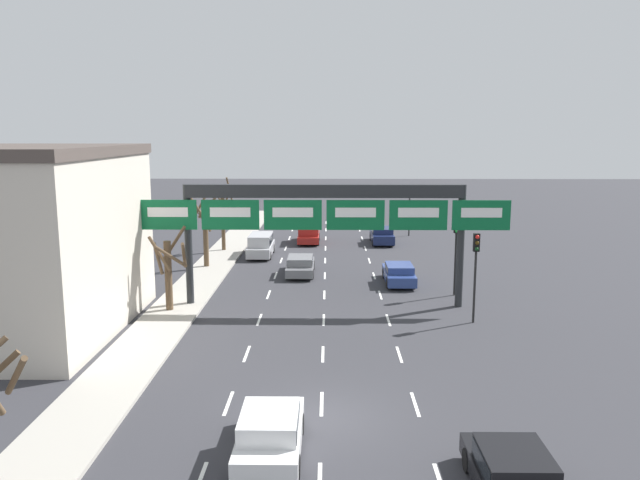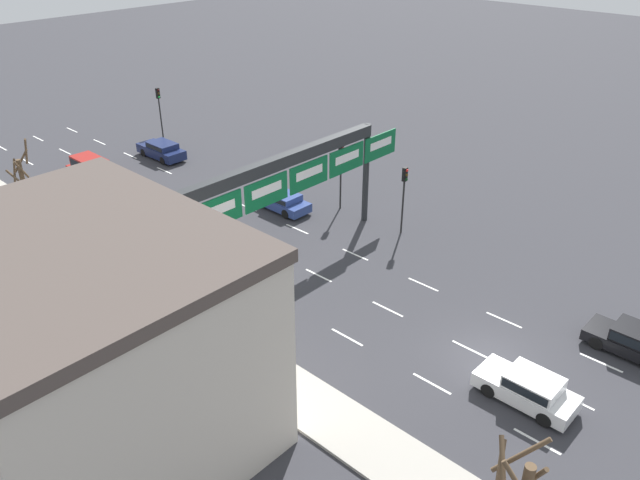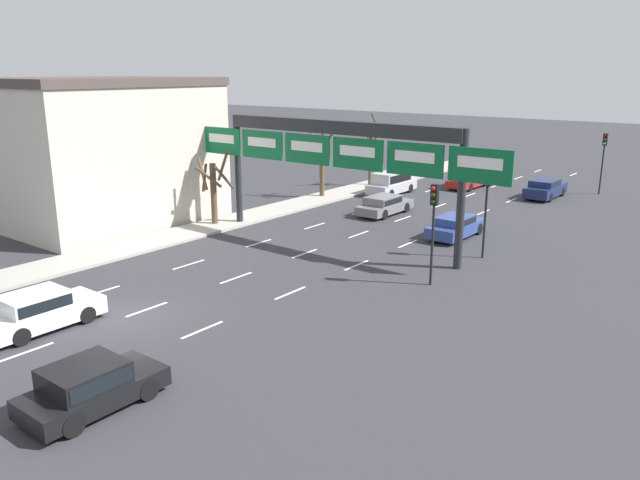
{
  "view_description": "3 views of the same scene",
  "coord_description": "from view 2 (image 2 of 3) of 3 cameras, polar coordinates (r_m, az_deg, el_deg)",
  "views": [
    {
      "loc": [
        0.22,
        -19.69,
        9.44
      ],
      "look_at": [
        -0.17,
        9.7,
        4.38
      ],
      "focal_mm": 35.0,
      "sensor_mm": 36.0,
      "label": 1
    },
    {
      "loc": [
        -22.44,
        -9.89,
        18.95
      ],
      "look_at": [
        -2.25,
        8.8,
        4.04
      ],
      "focal_mm": 35.0,
      "sensor_mm": 36.0,
      "label": 2
    },
    {
      "loc": [
        19.87,
        -13.15,
        9.3
      ],
      "look_at": [
        2.52,
        9.09,
        1.58
      ],
      "focal_mm": 35.0,
      "sensor_mm": 36.0,
      "label": 3
    }
  ],
  "objects": [
    {
      "name": "tree_bare_closest",
      "position": [
        39.5,
        -22.04,
        2.05
      ],
      "size": [
        1.8,
        1.83,
        5.24
      ],
      "color": "brown",
      "rests_on": "sidewalk_left"
    },
    {
      "name": "traffic_light_far_end",
      "position": [
        58.28,
        -14.5,
        12.02
      ],
      "size": [
        0.3,
        0.35,
        4.66
      ],
      "color": "black",
      "rests_on": "ground_plane"
    },
    {
      "name": "tree_bare_third",
      "position": [
        31.1,
        -12.21,
        -4.32
      ],
      "size": [
        2.07,
        2.2,
        4.45
      ],
      "color": "brown",
      "rests_on": "sidewalk_left"
    },
    {
      "name": "suv_red",
      "position": [
        51.63,
        -20.25,
        6.26
      ],
      "size": [
        1.86,
        4.49,
        1.72
      ],
      "color": "maroon",
      "rests_on": "ground_plane"
    },
    {
      "name": "car_grey",
      "position": [
        41.72,
        -12.16,
        1.81
      ],
      "size": [
        1.83,
        4.58,
        1.27
      ],
      "color": "slate",
      "rests_on": "ground_plane"
    },
    {
      "name": "car_white",
      "position": [
        28.69,
        18.53,
        -12.68
      ],
      "size": [
        1.87,
        4.27,
        1.44
      ],
      "color": "silver",
      "rests_on": "ground_plane"
    },
    {
      "name": "car_black",
      "position": [
        33.37,
        26.68,
        -8.12
      ],
      "size": [
        1.92,
        3.99,
        1.39
      ],
      "color": "black",
      "rests_on": "ground_plane"
    },
    {
      "name": "ground_plane",
      "position": [
        30.99,
        15.19,
        -10.43
      ],
      "size": [
        220.0,
        220.0,
        0.0
      ],
      "primitive_type": "plane",
      "color": "#333338"
    },
    {
      "name": "sidewalk_left",
      "position": [
        25.74,
        6.02,
        -18.91
      ],
      "size": [
        2.8,
        110.0,
        0.15
      ],
      "color": "#A8A399",
      "rests_on": "ground_plane"
    },
    {
      "name": "tree_bare_furthest",
      "position": [
        44.87,
        -25.43,
        4.63
      ],
      "size": [
        1.65,
        1.64,
        5.88
      ],
      "color": "brown",
      "rests_on": "sidewalk_left"
    },
    {
      "name": "lane_dashes",
      "position": [
        37.54,
        -2.93,
        -1.89
      ],
      "size": [
        6.72,
        67.0,
        0.01
      ],
      "color": "white",
      "rests_on": "ground_plane"
    },
    {
      "name": "suv_silver",
      "position": [
        45.16,
        -20.4,
        3.11
      ],
      "size": [
        1.82,
        4.77,
        1.73
      ],
      "color": "#B7B7BC",
      "rests_on": "ground_plane"
    },
    {
      "name": "traffic_light_mid_block",
      "position": [
        39.59,
        7.71,
        4.83
      ],
      "size": [
        0.3,
        0.35,
        4.55
      ],
      "color": "black",
      "rests_on": "ground_plane"
    },
    {
      "name": "sign_gantry",
      "position": [
        35.15,
        -3.22,
        5.87
      ],
      "size": [
        19.84,
        0.7,
        6.71
      ],
      "color": "#232628",
      "rests_on": "ground_plane"
    },
    {
      "name": "traffic_light_near_gantry",
      "position": [
        42.67,
        1.94,
        6.92
      ],
      "size": [
        0.3,
        0.35,
        4.62
      ],
      "color": "black",
      "rests_on": "ground_plane"
    },
    {
      "name": "building_near",
      "position": [
        25.11,
        -20.84,
        -9.05
      ],
      "size": [
        10.33,
        12.49,
        8.85
      ],
      "color": "beige",
      "rests_on": "ground_plane"
    },
    {
      "name": "car_blue",
      "position": [
        43.59,
        -3.54,
        3.63
      ],
      "size": [
        1.8,
        4.44,
        1.27
      ],
      "color": "navy",
      "rests_on": "ground_plane"
    },
    {
      "name": "car_navy",
      "position": [
        54.41,
        -14.28,
        8.03
      ],
      "size": [
        1.87,
        4.69,
        1.4
      ],
      "color": "#19234C",
      "rests_on": "ground_plane"
    }
  ]
}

